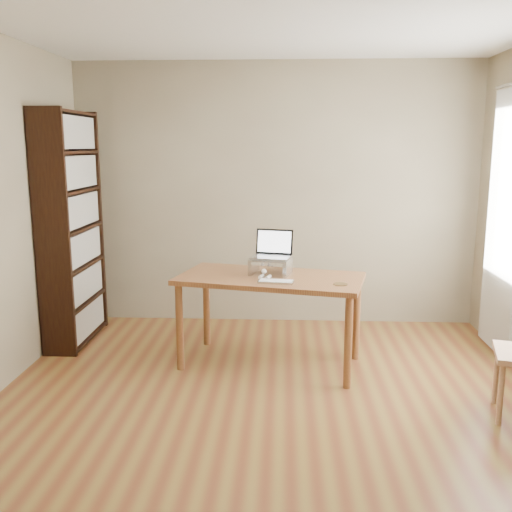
{
  "coord_description": "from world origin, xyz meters",
  "views": [
    {
      "loc": [
        0.09,
        -3.46,
        1.79
      ],
      "look_at": [
        -0.13,
        1.01,
        0.92
      ],
      "focal_mm": 40.0,
      "sensor_mm": 36.0,
      "label": 1
    }
  ],
  "objects_px": {
    "cat": "(271,266)",
    "desk": "(270,287)",
    "bookshelf": "(72,229)",
    "laptop": "(271,250)",
    "keyboard": "(276,281)"
  },
  "relations": [
    {
      "from": "bookshelf",
      "to": "desk",
      "type": "xyz_separation_m",
      "value": [
        1.81,
        -0.52,
        -0.39
      ]
    },
    {
      "from": "bookshelf",
      "to": "keyboard",
      "type": "bearing_deg",
      "value": -21.68
    },
    {
      "from": "laptop",
      "to": "keyboard",
      "type": "distance_m",
      "value": 0.4
    },
    {
      "from": "laptop",
      "to": "bookshelf",
      "type": "bearing_deg",
      "value": -179.21
    },
    {
      "from": "cat",
      "to": "desk",
      "type": "bearing_deg",
      "value": -74.21
    },
    {
      "from": "keyboard",
      "to": "cat",
      "type": "bearing_deg",
      "value": 106.39
    },
    {
      "from": "bookshelf",
      "to": "keyboard",
      "type": "distance_m",
      "value": 2.02
    },
    {
      "from": "laptop",
      "to": "cat",
      "type": "xyz_separation_m",
      "value": [
        -0.0,
        -0.02,
        -0.13
      ]
    },
    {
      "from": "bookshelf",
      "to": "laptop",
      "type": "bearing_deg",
      "value": -11.99
    },
    {
      "from": "cat",
      "to": "bookshelf",
      "type": "bearing_deg",
      "value": -177.26
    },
    {
      "from": "laptop",
      "to": "keyboard",
      "type": "height_order",
      "value": "laptop"
    },
    {
      "from": "bookshelf",
      "to": "laptop",
      "type": "distance_m",
      "value": 1.86
    },
    {
      "from": "desk",
      "to": "laptop",
      "type": "distance_m",
      "value": 0.31
    },
    {
      "from": "bookshelf",
      "to": "laptop",
      "type": "height_order",
      "value": "bookshelf"
    },
    {
      "from": "bookshelf",
      "to": "cat",
      "type": "distance_m",
      "value": 1.88
    }
  ]
}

